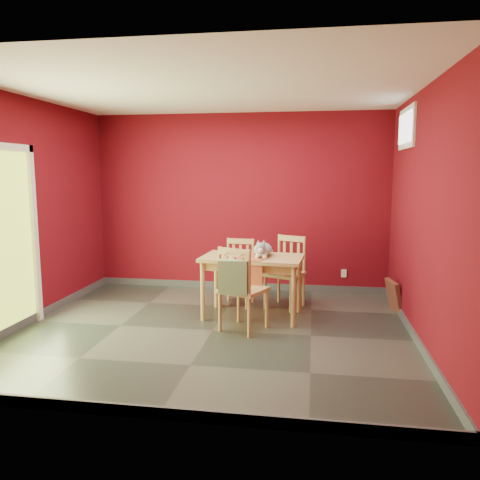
# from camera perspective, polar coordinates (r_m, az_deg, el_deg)

# --- Properties ---
(ground) EXTENTS (4.50, 4.50, 0.00)m
(ground) POSITION_cam_1_polar(r_m,az_deg,el_deg) (5.52, -3.35, -10.95)
(ground) COLOR #2D342D
(ground) RESTS_ON ground
(room_shell) EXTENTS (4.50, 4.50, 4.50)m
(room_shell) POSITION_cam_1_polar(r_m,az_deg,el_deg) (5.50, -3.35, -10.45)
(room_shell) COLOR #5C0913
(room_shell) RESTS_ON ground
(doorway) EXTENTS (0.06, 1.01, 2.13)m
(doorway) POSITION_cam_1_polar(r_m,az_deg,el_deg) (5.80, -26.40, 0.57)
(doorway) COLOR #B7D838
(doorway) RESTS_ON ground
(window) EXTENTS (0.05, 0.90, 0.50)m
(window) POSITION_cam_1_polar(r_m,az_deg,el_deg) (6.21, 19.63, 12.74)
(window) COLOR white
(window) RESTS_ON room_shell
(outlet_plate) EXTENTS (0.08, 0.02, 0.12)m
(outlet_plate) POSITION_cam_1_polar(r_m,az_deg,el_deg) (7.26, 12.54, -3.99)
(outlet_plate) COLOR silver
(outlet_plate) RESTS_ON room_shell
(dining_table) EXTENTS (1.29, 0.81, 0.77)m
(dining_table) POSITION_cam_1_polar(r_m,az_deg,el_deg) (5.86, 1.51, -2.93)
(dining_table) COLOR tan
(dining_table) RESTS_ON ground
(table_runner) EXTENTS (0.38, 0.71, 0.35)m
(table_runner) POSITION_cam_1_polar(r_m,az_deg,el_deg) (5.73, 1.36, -2.73)
(table_runner) COLOR #A14929
(table_runner) RESTS_ON dining_table
(chair_far_left) EXTENTS (0.47, 0.47, 0.90)m
(chair_far_left) POSITION_cam_1_polar(r_m,az_deg,el_deg) (6.45, -0.25, -3.85)
(chair_far_left) COLOR tan
(chair_far_left) RESTS_ON ground
(chair_far_right) EXTENTS (0.59, 0.59, 0.96)m
(chair_far_right) POSITION_cam_1_polar(r_m,az_deg,el_deg) (6.37, 5.67, -3.77)
(chair_far_right) COLOR tan
(chair_far_right) RESTS_ON ground
(chair_near) EXTENTS (0.61, 0.61, 0.98)m
(chair_near) POSITION_cam_1_polar(r_m,az_deg,el_deg) (5.37, 0.18, -5.86)
(chair_near) COLOR tan
(chair_near) RESTS_ON ground
(tote_bag) EXTENTS (0.32, 0.19, 0.45)m
(tote_bag) POSITION_cam_1_polar(r_m,az_deg,el_deg) (5.13, -0.86, -4.54)
(tote_bag) COLOR #729A62
(tote_bag) RESTS_ON chair_near
(cat) EXTENTS (0.38, 0.53, 0.24)m
(cat) POSITION_cam_1_polar(r_m,az_deg,el_deg) (5.83, 2.79, -0.83)
(cat) COLOR slate
(cat) RESTS_ON table_runner
(picture_frame) EXTENTS (0.20, 0.43, 0.42)m
(picture_frame) POSITION_cam_1_polar(r_m,az_deg,el_deg) (6.47, 18.25, -6.53)
(picture_frame) COLOR brown
(picture_frame) RESTS_ON ground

